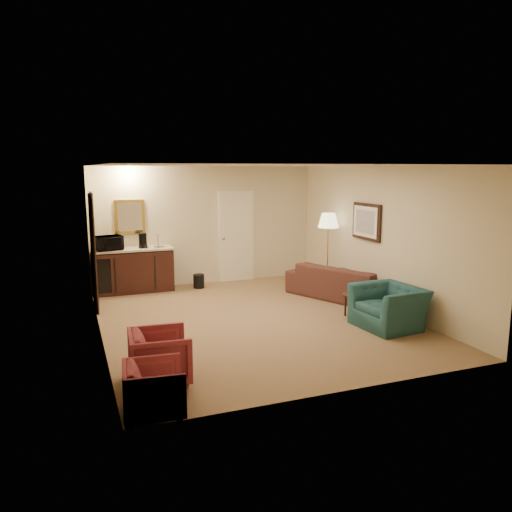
% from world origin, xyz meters
% --- Properties ---
extents(ground, '(6.00, 6.00, 0.00)m').
position_xyz_m(ground, '(0.00, 0.00, 0.00)').
color(ground, brown).
rests_on(ground, ground).
extents(room_walls, '(5.02, 6.01, 2.61)m').
position_xyz_m(room_walls, '(-0.10, 0.77, 1.72)').
color(room_walls, beige).
rests_on(room_walls, ground).
extents(wetbar_cabinet, '(1.64, 0.58, 0.92)m').
position_xyz_m(wetbar_cabinet, '(-1.65, 2.72, 0.46)').
color(wetbar_cabinet, black).
rests_on(wetbar_cabinet, ground).
extents(sofa, '(1.56, 2.34, 0.89)m').
position_xyz_m(sofa, '(2.15, 0.66, 0.44)').
color(sofa, black).
rests_on(sofa, ground).
extents(teal_armchair, '(0.76, 1.09, 0.91)m').
position_xyz_m(teal_armchair, '(1.90, -1.19, 0.45)').
color(teal_armchair, '#1B4344').
rests_on(teal_armchair, ground).
extents(rose_chair_near, '(0.70, 0.74, 0.72)m').
position_xyz_m(rose_chair_near, '(-1.95, -2.00, 0.36)').
color(rose_chair_near, maroon).
rests_on(rose_chair_near, ground).
extents(rose_chair_far, '(0.64, 0.67, 0.63)m').
position_xyz_m(rose_chair_far, '(-2.15, -2.80, 0.32)').
color(rose_chair_far, maroon).
rests_on(rose_chair_far, ground).
extents(coffee_table, '(0.83, 0.63, 0.44)m').
position_xyz_m(coffee_table, '(1.80, -0.57, 0.22)').
color(coffee_table, black).
rests_on(coffee_table, ground).
extents(floor_lamp, '(0.51, 0.51, 1.64)m').
position_xyz_m(floor_lamp, '(2.20, 1.40, 0.82)').
color(floor_lamp, '#C78B42').
rests_on(floor_lamp, ground).
extents(waste_bin, '(0.28, 0.28, 0.30)m').
position_xyz_m(waste_bin, '(-0.30, 2.56, 0.15)').
color(waste_bin, black).
rests_on(waste_bin, ground).
extents(microwave, '(0.58, 0.40, 0.36)m').
position_xyz_m(microwave, '(-2.13, 2.65, 1.10)').
color(microwave, black).
rests_on(microwave, wetbar_cabinet).
extents(coffee_maker, '(0.20, 0.20, 0.31)m').
position_xyz_m(coffee_maker, '(-1.44, 2.70, 1.08)').
color(coffee_maker, black).
rests_on(coffee_maker, wetbar_cabinet).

